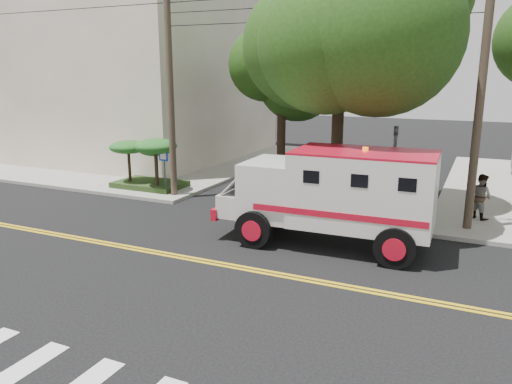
% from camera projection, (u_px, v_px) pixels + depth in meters
% --- Properties ---
extents(ground, '(100.00, 100.00, 0.00)m').
position_uv_depth(ground, '(220.00, 264.00, 14.35)').
color(ground, black).
rests_on(ground, ground).
extents(sidewalk_nw, '(17.00, 17.00, 0.15)m').
position_uv_depth(sidewalk_nw, '(137.00, 158.00, 31.77)').
color(sidewalk_nw, gray).
rests_on(sidewalk_nw, ground).
extents(building_left, '(16.00, 14.00, 10.00)m').
position_uv_depth(building_left, '(123.00, 76.00, 32.72)').
color(building_left, '#B9AD98').
rests_on(building_left, sidewalk_nw).
extents(utility_pole_left, '(0.28, 0.28, 9.00)m').
position_uv_depth(utility_pole_left, '(170.00, 94.00, 20.88)').
color(utility_pole_left, '#382D23').
rests_on(utility_pole_left, ground).
extents(utility_pole_right, '(0.28, 0.28, 9.00)m').
position_uv_depth(utility_pole_right, '(480.00, 100.00, 16.18)').
color(utility_pole_right, '#382D23').
rests_on(utility_pole_right, ground).
extents(tree_main, '(6.08, 5.70, 9.85)m').
position_uv_depth(tree_main, '(352.00, 18.00, 17.34)').
color(tree_main, black).
rests_on(tree_main, ground).
extents(tree_left, '(4.48, 4.20, 7.70)m').
position_uv_depth(tree_left, '(286.00, 65.00, 24.50)').
color(tree_left, black).
rests_on(tree_left, ground).
extents(traffic_signal, '(0.15, 0.18, 3.60)m').
position_uv_depth(traffic_signal, '(394.00, 166.00, 17.20)').
color(traffic_signal, '#3F3F42').
rests_on(traffic_signal, ground).
extents(accessibility_sign, '(0.45, 0.10, 2.02)m').
position_uv_depth(accessibility_sign, '(164.00, 165.00, 22.01)').
color(accessibility_sign, '#3F3F42').
rests_on(accessibility_sign, ground).
extents(palm_planter, '(3.52, 2.63, 2.36)m').
position_uv_depth(palm_planter, '(147.00, 156.00, 22.85)').
color(palm_planter, '#1E3314').
rests_on(palm_planter, sidewalk_nw).
extents(armored_truck, '(6.85, 2.95, 3.08)m').
position_uv_depth(armored_truck, '(335.00, 192.00, 15.55)').
color(armored_truck, silver).
rests_on(armored_truck, ground).
extents(pedestrian_b, '(1.02, 1.01, 1.66)m').
position_uv_depth(pedestrian_b, '(481.00, 196.00, 18.14)').
color(pedestrian_b, gray).
rests_on(pedestrian_b, sidewalk_ne).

